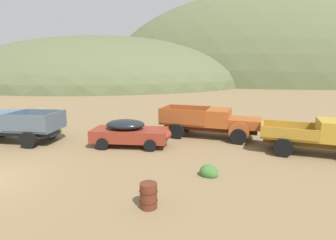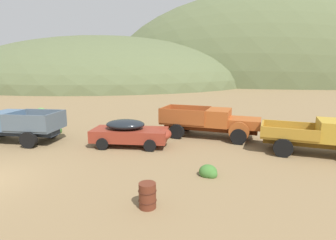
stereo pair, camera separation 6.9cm
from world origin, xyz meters
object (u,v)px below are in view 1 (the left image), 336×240
truck_chalk_blue (8,126)px  oil_drum_foreground (148,195)px  truck_mustard (329,137)px  truck_oxide_orange (216,122)px  car_rust_red (132,132)px

truck_chalk_blue → oil_drum_foreground: (10.27, -6.55, -0.59)m
truck_mustard → oil_drum_foreground: size_ratio=7.17×
truck_mustard → oil_drum_foreground: 10.41m
truck_chalk_blue → truck_mustard: (18.43, -0.11, -0.03)m
truck_chalk_blue → truck_mustard: bearing=179.4°
truck_chalk_blue → truck_oxide_orange: same height
truck_chalk_blue → truck_mustard: size_ratio=0.95×
truck_chalk_blue → truck_oxide_orange: (12.77, 2.79, 0.01)m
car_rust_red → truck_oxide_orange: size_ratio=0.70×
truck_chalk_blue → truck_mustard: truck_chalk_blue is taller
oil_drum_foreground → truck_mustard: bearing=38.3°
truck_chalk_blue → oil_drum_foreground: 12.20m
truck_chalk_blue → oil_drum_foreground: truck_chalk_blue is taller
car_rust_red → oil_drum_foreground: bearing=-72.1°
truck_chalk_blue → car_rust_red: bearing=-179.0°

